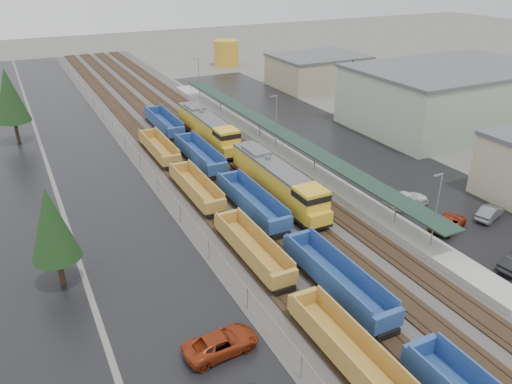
# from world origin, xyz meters

# --- Properties ---
(ballast_strip) EXTENTS (20.00, 160.00, 0.08)m
(ballast_strip) POSITION_xyz_m (0.00, 60.00, 0.04)
(ballast_strip) COLOR #302D2B
(ballast_strip) RESTS_ON ground
(trackbed) EXTENTS (14.60, 160.00, 0.22)m
(trackbed) POSITION_xyz_m (-0.00, 60.00, 0.16)
(trackbed) COLOR black
(trackbed) RESTS_ON ground
(west_parking_lot) EXTENTS (10.00, 160.00, 0.02)m
(west_parking_lot) POSITION_xyz_m (-15.00, 60.00, 0.01)
(west_parking_lot) COLOR black
(west_parking_lot) RESTS_ON ground
(west_road) EXTENTS (9.00, 160.00, 0.02)m
(west_road) POSITION_xyz_m (-25.00, 60.00, 0.01)
(west_road) COLOR black
(west_road) RESTS_ON ground
(east_commuter_lot) EXTENTS (16.00, 100.00, 0.02)m
(east_commuter_lot) POSITION_xyz_m (19.00, 50.00, 0.01)
(east_commuter_lot) COLOR black
(east_commuter_lot) RESTS_ON ground
(station_platform) EXTENTS (3.00, 80.00, 8.00)m
(station_platform) POSITION_xyz_m (9.50, 50.01, 0.73)
(station_platform) COLOR #9E9B93
(station_platform) RESTS_ON ground
(chainlink_fence) EXTENTS (0.08, 160.04, 2.02)m
(chainlink_fence) POSITION_xyz_m (-9.50, 58.44, 1.61)
(chainlink_fence) COLOR gray
(chainlink_fence) RESTS_ON ground
(industrial_buildings) EXTENTS (32.52, 75.30, 9.50)m
(industrial_buildings) POSITION_xyz_m (37.76, 45.85, 4.25)
(industrial_buildings) COLOR gray
(industrial_buildings) RESTS_ON ground
(distant_hills) EXTENTS (301.00, 140.00, 25.20)m
(distant_hills) POSITION_xyz_m (44.79, 210.68, 0.00)
(distant_hills) COLOR #465643
(distant_hills) RESTS_ON ground
(tree_west_near) EXTENTS (3.96, 3.96, 9.00)m
(tree_west_near) POSITION_xyz_m (-22.00, 30.00, 5.82)
(tree_west_near) COLOR #332316
(tree_west_near) RESTS_ON ground
(tree_west_far) EXTENTS (4.84, 4.84, 11.00)m
(tree_west_far) POSITION_xyz_m (-23.00, 70.00, 7.12)
(tree_west_far) COLOR #332316
(tree_west_far) RESTS_ON ground
(tree_east) EXTENTS (4.40, 4.40, 10.00)m
(tree_east) POSITION_xyz_m (28.00, 58.00, 6.47)
(tree_east) COLOR #332316
(tree_east) RESTS_ON ground
(locomotive_lead) EXTENTS (2.88, 19.00, 4.30)m
(locomotive_lead) POSITION_xyz_m (2.00, 35.85, 2.31)
(locomotive_lead) COLOR black
(locomotive_lead) RESTS_ON ground
(locomotive_trail) EXTENTS (2.88, 19.00, 4.30)m
(locomotive_trail) POSITION_xyz_m (2.00, 56.85, 2.31)
(locomotive_trail) COLOR black
(locomotive_trail) RESTS_ON ground
(well_string_yellow) EXTENTS (2.51, 84.74, 2.22)m
(well_string_yellow) POSITION_xyz_m (-6.00, 18.98, 1.12)
(well_string_yellow) COLOR #A7762E
(well_string_yellow) RESTS_ON ground
(well_string_blue) EXTENTS (2.71, 91.69, 2.40)m
(well_string_blue) POSITION_xyz_m (-2.00, 26.65, 1.18)
(well_string_blue) COLOR navy
(well_string_blue) RESTS_ON ground
(storage_tank) EXTENTS (6.20, 6.20, 6.20)m
(storage_tank) POSITION_xyz_m (27.56, 108.57, 3.10)
(storage_tank) COLOR gold
(storage_tank) RESTS_ON ground
(parked_car_west_c) EXTENTS (2.89, 5.58, 1.50)m
(parked_car_west_c) POSITION_xyz_m (-13.15, 16.70, 0.75)
(parked_car_west_c) COLOR maroon
(parked_car_west_c) RESTS_ON ground
(parked_car_east_b) EXTENTS (3.83, 5.47, 1.39)m
(parked_car_east_b) POSITION_xyz_m (14.32, 22.43, 0.69)
(parked_car_east_b) COLOR maroon
(parked_car_east_b) RESTS_ON ground
(parked_car_east_c) EXTENTS (2.38, 5.50, 1.58)m
(parked_car_east_c) POSITION_xyz_m (14.01, 28.29, 0.79)
(parked_car_east_c) COLOR white
(parked_car_east_c) RESTS_ON ground
(parked_car_east_e) EXTENTS (2.76, 4.56, 1.42)m
(parked_car_east_e) POSITION_xyz_m (19.84, 22.01, 0.71)
(parked_car_east_e) COLOR #5B5F61
(parked_car_east_e) RESTS_ON ground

